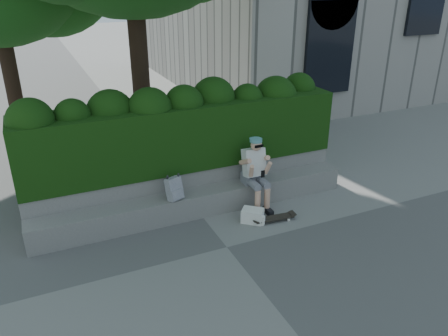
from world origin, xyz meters
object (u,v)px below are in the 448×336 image
backpack_plaid (174,189)px  backpack_ground (253,216)px  person (255,170)px  skateboard (274,218)px

backpack_plaid → backpack_ground: size_ratio=1.08×
person → skateboard: size_ratio=1.82×
person → backpack_ground: (-0.31, -0.51, -0.63)m
skateboard → backpack_plaid: backpack_plaid is taller
person → backpack_plaid: person is taller
skateboard → backpack_plaid: size_ratio=1.86×
person → backpack_ground: bearing=-121.1°
skateboard → backpack_ground: backpack_ground is taller
skateboard → backpack_ground: bearing=162.5°
backpack_ground → skateboard: bearing=17.9°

